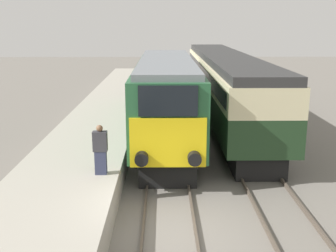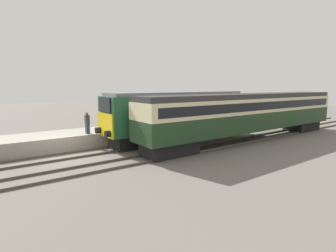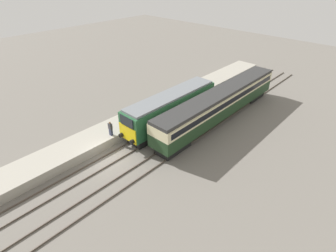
{
  "view_description": "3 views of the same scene",
  "coord_description": "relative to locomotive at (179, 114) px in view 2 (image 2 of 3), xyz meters",
  "views": [
    {
      "loc": [
        -0.16,
        -10.53,
        5.61
      ],
      "look_at": [
        0.0,
        2.56,
        2.37
      ],
      "focal_mm": 45.0,
      "sensor_mm": 36.0,
      "label": 1
    },
    {
      "loc": [
        16.84,
        -4.28,
        4.46
      ],
      "look_at": [
        1.7,
        6.56,
        1.6
      ],
      "focal_mm": 28.0,
      "sensor_mm": 36.0,
      "label": 2
    },
    {
      "loc": [
        17.68,
        -10.56,
        16.16
      ],
      "look_at": [
        1.7,
        6.56,
        1.6
      ],
      "focal_mm": 28.0,
      "sensor_mm": 36.0,
      "label": 3
    }
  ],
  "objects": [
    {
      "name": "ground_plane",
      "position": [
        0.0,
        -8.89,
        -2.2
      ],
      "size": [
        120.0,
        120.0,
        0.0
      ],
      "primitive_type": "plane",
      "color": "slate"
    },
    {
      "name": "person_on_platform",
      "position": [
        -2.11,
        -6.91,
        -0.45
      ],
      "size": [
        0.44,
        0.26,
        1.58
      ],
      "color": "#2D334C",
      "rests_on": "platform_left"
    },
    {
      "name": "passenger_carriage",
      "position": [
        3.4,
        4.86,
        0.15
      ],
      "size": [
        2.75,
        20.93,
        3.84
      ],
      "color": "black",
      "rests_on": "ground_plane"
    },
    {
      "name": "rails_near_track",
      "position": [
        0.0,
        -3.89,
        -2.13
      ],
      "size": [
        1.51,
        60.0,
        0.14
      ],
      "color": "#4C4238",
      "rests_on": "ground_plane"
    },
    {
      "name": "platform_left",
      "position": [
        -3.3,
        -0.89,
        -1.72
      ],
      "size": [
        3.5,
        50.0,
        0.97
      ],
      "color": "#9E998C",
      "rests_on": "ground_plane"
    },
    {
      "name": "rails_far_track",
      "position": [
        3.4,
        -3.89,
        -2.13
      ],
      "size": [
        1.5,
        60.0,
        0.14
      ],
      "color": "#4C4238",
      "rests_on": "ground_plane"
    },
    {
      "name": "locomotive",
      "position": [
        0.0,
        0.0,
        0.0
      ],
      "size": [
        2.7,
        13.16,
        3.98
      ],
      "color": "black",
      "rests_on": "ground_plane"
    }
  ]
}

